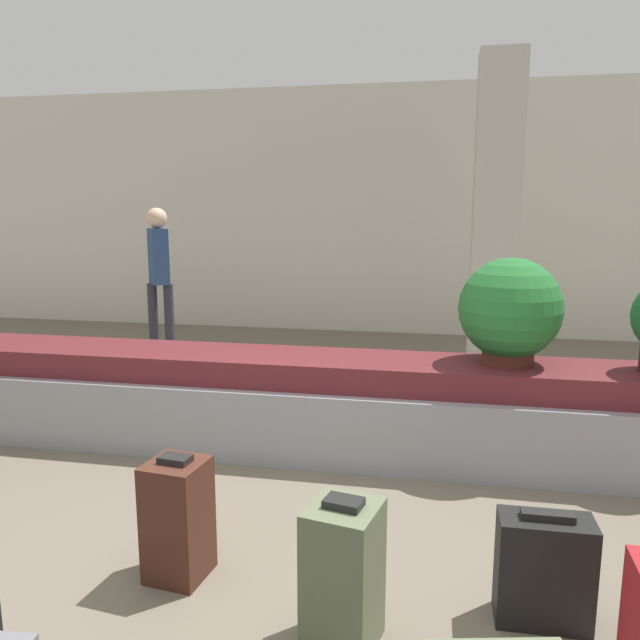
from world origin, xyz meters
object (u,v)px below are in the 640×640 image
suitcase_1 (343,576)px  suitcase_7 (178,519)px  traveler_0 (159,267)px  suitcase_3 (544,570)px  potted_plant_0 (510,311)px  pillar (496,213)px

suitcase_1 → suitcase_7: (-0.80, 0.31, -0.01)m
suitcase_1 → traveler_0: traveler_0 is taller
suitcase_3 → suitcase_1: bearing=-160.3°
suitcase_7 → traveler_0: 4.71m
suitcase_3 → traveler_0: traveler_0 is taller
suitcase_1 → suitcase_3: size_ratio=1.25×
potted_plant_0 → traveler_0: bearing=145.0°
suitcase_3 → suitcase_7: bearing=178.5°
pillar → suitcase_3: bearing=-91.1°
suitcase_7 → traveler_0: size_ratio=0.35×
traveler_0 → suitcase_3: bearing=4.3°
suitcase_1 → traveler_0: (-2.84, 4.49, 0.70)m
suitcase_7 → potted_plant_0: (1.57, 1.66, 0.73)m
suitcase_7 → traveler_0: traveler_0 is taller
pillar → traveler_0: size_ratio=1.94×
pillar → potted_plant_0: size_ratio=4.69×
traveler_0 → suitcase_7: bearing=-10.3°
suitcase_1 → potted_plant_0: 2.23m
potted_plant_0 → traveler_0: (-3.61, 2.52, -0.02)m
suitcase_3 → potted_plant_0: 1.85m
pillar → suitcase_7: size_ratio=5.55×
pillar → potted_plant_0: pillar is taller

